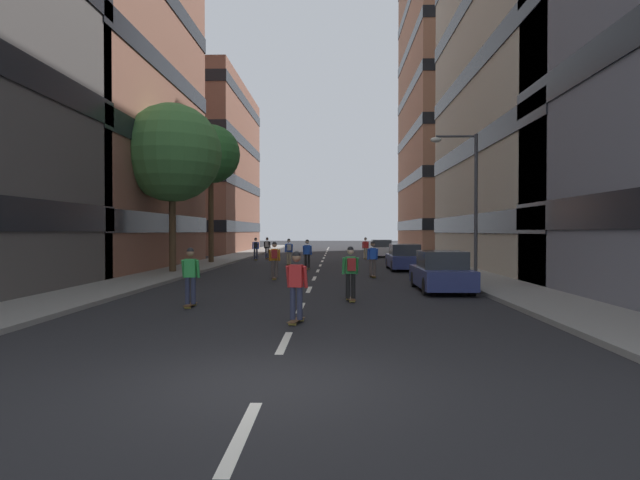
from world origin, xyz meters
The scene contains 22 objects.
ground_plane centered at (0.00, 30.61, 0.00)m, with size 183.68×183.68×0.00m, color black.
sidewalk_left centered at (-7.63, 34.44, 0.07)m, with size 2.80×84.19×0.14m, color gray.
sidewalk_right centered at (7.63, 34.44, 0.07)m, with size 2.80×84.19×0.14m, color gray.
lane_markings centered at (0.00, 33.00, 0.00)m, with size 0.16×72.20×0.01m.
building_left_far centered at (-15.91, 52.30, 9.28)m, with size 13.89×21.87×18.39m.
building_right_far centered at (15.91, 52.30, 17.18)m, with size 13.89×20.06×34.19m.
parked_car_near centered at (5.03, 40.04, 0.70)m, with size 1.82×4.40×1.52m.
parked_car_mid centered at (5.03, 23.79, 0.70)m, with size 1.82×4.40×1.52m.
parked_car_far centered at (5.03, 12.63, 0.70)m, with size 1.82×4.40×1.52m.
street_tree_near centered at (-7.63, 20.53, 6.40)m, with size 5.19×5.19×8.87m.
street_tree_mid centered at (-7.63, 29.39, 7.57)m, with size 4.04×4.04×9.50m.
streetlamp_right centered at (6.98, 16.69, 4.14)m, with size 2.13×0.30×6.50m.
skater_0 centered at (-1.85, 17.39, 1.02)m, with size 0.55×0.91×1.78m.
skater_1 centered at (1.52, 9.54, 1.02)m, with size 0.56×0.92×1.78m.
skater_2 centered at (-0.67, 24.15, 0.98)m, with size 0.55×0.92×1.78m.
skater_3 centered at (2.84, 18.66, 0.98)m, with size 0.55×0.92×1.78m.
skater_4 centered at (-4.57, 35.95, 1.02)m, with size 0.53×0.90×1.78m.
skater_5 centered at (-3.30, 8.05, 0.98)m, with size 0.53×0.90×1.78m.
skater_6 centered at (3.44, 36.12, 0.98)m, with size 0.55×0.91×1.78m.
skater_7 centered at (0.07, 5.30, 0.98)m, with size 0.57×0.92×1.78m.
skater_8 centered at (-2.10, 28.08, 1.02)m, with size 0.57×0.92×1.78m.
skater_9 centered at (-5.26, 34.34, 1.02)m, with size 0.57×0.92×1.78m.
Camera 1 is at (1.05, -7.97, 2.26)m, focal length 30.48 mm.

